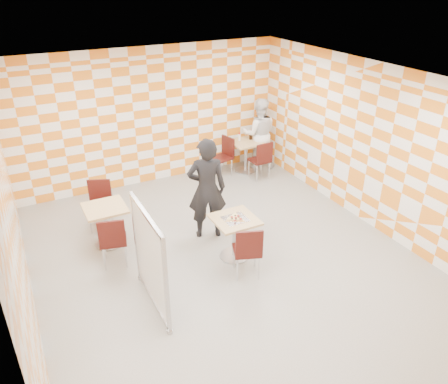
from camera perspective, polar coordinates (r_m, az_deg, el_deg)
name	(u,v)px	position (r m, az deg, el deg)	size (l,w,h in m)	color
room_shell	(209,166)	(7.19, -1.96, 3.43)	(7.00, 7.00, 7.00)	gray
main_table	(235,231)	(7.27, 1.39, -5.12)	(0.70, 0.70, 0.75)	tan
second_table	(246,151)	(10.46, 2.87, 5.34)	(0.70, 0.70, 0.75)	tan
empty_table	(106,219)	(7.87, -15.12, -3.44)	(0.70, 0.70, 0.75)	tan
chair_main_front	(248,249)	(6.79, 3.15, -7.41)	(0.54, 0.55, 0.92)	#390E0B
chair_second_front	(262,158)	(10.02, 4.95, 4.47)	(0.43, 0.44, 0.92)	#390E0B
chair_second_side	(225,153)	(10.23, 0.07, 5.08)	(0.51, 0.51, 0.92)	#390E0B
chair_empty_near	(113,238)	(7.24, -14.32, -5.90)	(0.51, 0.52, 0.92)	#390E0B
chair_empty_far	(100,201)	(8.44, -15.90, -1.08)	(0.55, 0.56, 0.92)	#390E0B
partition	(150,260)	(6.21, -9.65, -8.73)	(0.08, 1.38, 1.55)	white
man_dark	(207,189)	(7.67, -2.26, 0.39)	(0.69, 0.45, 1.88)	black
man_white	(259,134)	(10.60, 4.59, 7.61)	(0.84, 0.65, 1.72)	white
pizza_on_foil	(235,218)	(7.13, 1.47, -3.42)	(0.40, 0.40, 0.04)	silver
sport_bottle	(239,137)	(10.41, 2.02, 7.19)	(0.06, 0.06, 0.20)	white
soda_bottle	(251,135)	(10.50, 3.51, 7.42)	(0.07, 0.07, 0.23)	black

